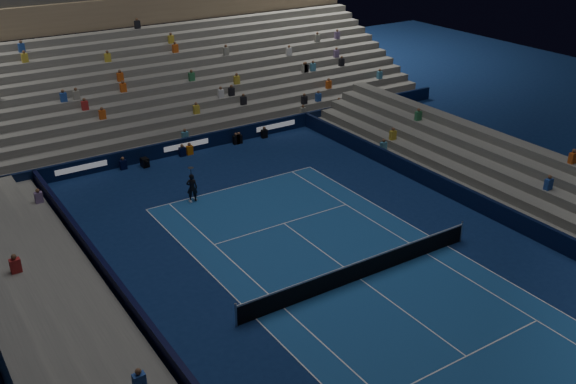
{
  "coord_description": "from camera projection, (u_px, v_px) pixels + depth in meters",
  "views": [
    {
      "loc": [
        -16.45,
        -19.29,
        16.22
      ],
      "look_at": [
        0.0,
        6.0,
        2.0
      ],
      "focal_mm": 40.86,
      "sensor_mm": 36.0,
      "label": 1
    }
  ],
  "objects": [
    {
      "name": "tennis_player",
      "position": [
        192.0,
        188.0,
        36.6
      ],
      "size": [
        0.72,
        0.61,
        1.66
      ],
      "primitive_type": "imported",
      "rotation": [
        0.0,
        0.0,
        2.72
      ],
      "color": "black",
      "rests_on": "ground"
    },
    {
      "name": "grandstand_west",
      "position": [
        65.0,
        370.0,
        22.77
      ],
      "size": [
        5.0,
        37.0,
        2.5
      ],
      "color": "slate",
      "rests_on": "ground"
    },
    {
      "name": "tennis_net",
      "position": [
        361.0,
        270.0,
        29.44
      ],
      "size": [
        12.9,
        0.1,
        1.1
      ],
      "color": "#B2B2B7",
      "rests_on": "ground"
    },
    {
      "name": "grandstand_main",
      "position": [
        130.0,
        72.0,
        49.37
      ],
      "size": [
        44.0,
        15.2,
        11.2
      ],
      "color": "slate",
      "rests_on": "ground"
    },
    {
      "name": "ground",
      "position": [
        360.0,
        279.0,
        29.66
      ],
      "size": [
        90.0,
        90.0,
        0.0
      ],
      "primitive_type": "plane",
      "color": "#0D204F",
      "rests_on": "ground"
    },
    {
      "name": "grandstand_east",
      "position": [
        550.0,
        193.0,
        35.76
      ],
      "size": [
        5.0,
        37.0,
        2.5
      ],
      "color": "slate",
      "rests_on": "ground"
    },
    {
      "name": "court_surface",
      "position": [
        360.0,
        279.0,
        29.66
      ],
      "size": [
        10.97,
        23.77,
        0.01
      ],
      "primitive_type": "cube",
      "color": "#194B8E",
      "rests_on": "ground"
    },
    {
      "name": "sponsor_barrier_far",
      "position": [
        185.0,
        145.0,
        43.47
      ],
      "size": [
        44.0,
        0.25,
        1.0
      ],
      "primitive_type": "cube",
      "color": "black",
      "rests_on": "ground"
    },
    {
      "name": "broadcast_camera",
      "position": [
        145.0,
        162.0,
        41.31
      ],
      "size": [
        0.45,
        0.89,
        0.57
      ],
      "color": "black",
      "rests_on": "ground"
    },
    {
      "name": "sponsor_barrier_east",
      "position": [
        506.0,
        216.0,
        34.23
      ],
      "size": [
        0.25,
        37.0,
        1.0
      ],
      "primitive_type": "cube",
      "color": "black",
      "rests_on": "ground"
    },
    {
      "name": "sponsor_barrier_west",
      "position": [
        159.0,
        345.0,
        24.66
      ],
      "size": [
        0.25,
        37.0,
        1.0
      ],
      "primitive_type": "cube",
      "color": "black",
      "rests_on": "ground"
    }
  ]
}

